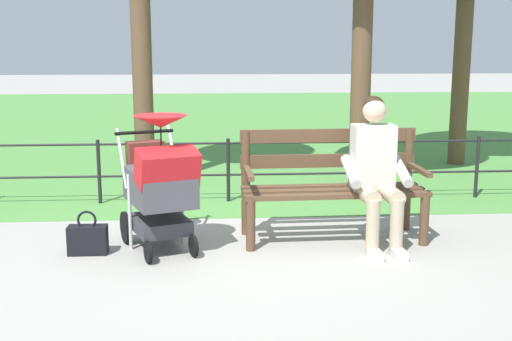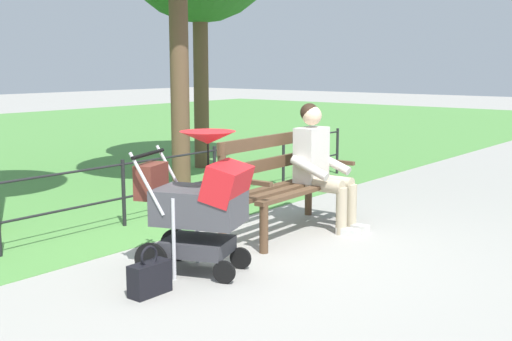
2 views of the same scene
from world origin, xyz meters
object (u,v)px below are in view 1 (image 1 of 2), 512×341
at_px(park_bench, 332,180).
at_px(person_on_bench, 376,167).
at_px(handbag, 88,239).
at_px(stroller, 160,181).

height_order(park_bench, person_on_bench, person_on_bench).
bearing_deg(park_bench, handbag, 9.19).
bearing_deg(stroller, person_on_bench, -178.22).
xyz_separation_m(person_on_bench, stroller, (1.83, 0.06, -0.08)).
bearing_deg(handbag, stroller, -174.43).
relative_size(park_bench, stroller, 1.41).
height_order(park_bench, handbag, park_bench).
bearing_deg(handbag, person_on_bench, -177.28).
xyz_separation_m(park_bench, person_on_bench, (-0.34, 0.22, 0.15)).
height_order(person_on_bench, stroller, person_on_bench).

